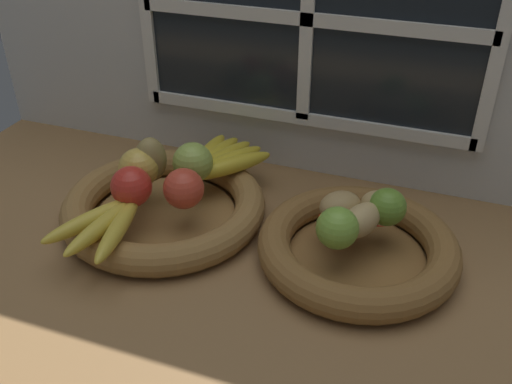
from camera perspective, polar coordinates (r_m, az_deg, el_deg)
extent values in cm
cube|color=olive|center=(96.00, -0.17, -6.58)|extent=(140.00, 90.00, 3.00)
cube|color=silver|center=(107.84, 5.44, 15.40)|extent=(140.00, 3.00, 55.00)
cube|color=black|center=(105.09, 5.25, 16.94)|extent=(64.00, 0.80, 38.00)
cube|color=white|center=(104.53, 5.16, 16.86)|extent=(2.40, 1.20, 38.00)
cube|color=white|center=(104.53, 5.16, 16.86)|extent=(64.00, 1.20, 2.40)
cube|color=white|center=(116.52, -10.99, 18.07)|extent=(2.40, 1.20, 40.40)
cube|color=white|center=(101.62, 23.37, 13.94)|extent=(2.40, 1.20, 40.40)
cube|color=white|center=(111.18, 4.68, 7.40)|extent=(64.00, 1.20, 2.40)
cylinder|color=olive|center=(103.56, -9.07, -2.36)|extent=(25.12, 25.12, 1.00)
torus|color=olive|center=(102.35, -9.17, -1.37)|extent=(35.96, 35.96, 5.32)
cylinder|color=brown|center=(94.34, 10.02, -6.44)|extent=(22.11, 22.11, 1.00)
torus|color=brown|center=(93.01, 10.14, -5.41)|extent=(32.29, 32.29, 5.32)
sphere|color=#CC422D|center=(95.17, -7.25, 0.34)|extent=(6.87, 6.87, 6.87)
sphere|color=gold|center=(102.13, -11.67, 2.37)|extent=(7.08, 7.08, 7.08)
sphere|color=red|center=(97.12, -12.37, 0.53)|extent=(6.95, 6.95, 6.95)
sphere|color=#99B74C|center=(102.17, -6.34, 2.96)|extent=(7.25, 7.25, 7.25)
ellipsoid|color=olive|center=(102.97, -10.47, 3.22)|extent=(7.55, 7.64, 8.44)
ellipsoid|color=gold|center=(94.42, -16.12, -2.63)|extent=(9.89, 17.04, 2.74)
ellipsoid|color=gold|center=(92.60, -15.06, -3.21)|extent=(4.96, 17.73, 2.74)
ellipsoid|color=gold|center=(91.31, -13.62, -3.54)|extent=(5.83, 17.74, 2.74)
sphere|color=brown|center=(97.92, -11.80, -0.57)|extent=(2.46, 2.46, 2.46)
ellipsoid|color=gold|center=(104.80, -2.60, 2.65)|extent=(13.33, 15.20, 3.12)
ellipsoid|color=gold|center=(105.91, -3.06, 2.98)|extent=(11.14, 16.46, 3.12)
ellipsoid|color=gold|center=(106.89, -3.62, 3.26)|extent=(8.61, 17.21, 3.12)
ellipsoid|color=gold|center=(107.71, -4.26, 3.48)|extent=(5.80, 17.42, 3.12)
ellipsoid|color=gold|center=(108.36, -4.97, 3.63)|extent=(3.42, 17.20, 3.12)
sphere|color=brown|center=(101.65, -6.86, 1.40)|extent=(2.81, 2.81, 2.81)
ellipsoid|color=tan|center=(89.94, 10.46, -2.79)|extent=(7.62, 9.37, 5.09)
ellipsoid|color=tan|center=(93.74, 12.32, -1.44)|extent=(7.87, 7.03, 5.05)
ellipsoid|color=#A38451|center=(93.04, 8.43, -1.41)|extent=(9.05, 9.07, 4.66)
sphere|color=#7AAD3D|center=(86.43, 8.14, -3.59)|extent=(6.55, 6.55, 6.55)
sphere|color=olive|center=(92.89, 12.98, -1.47)|extent=(6.15, 6.15, 6.15)
cone|color=red|center=(91.55, 9.54, -3.14)|extent=(10.66, 4.09, 2.09)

